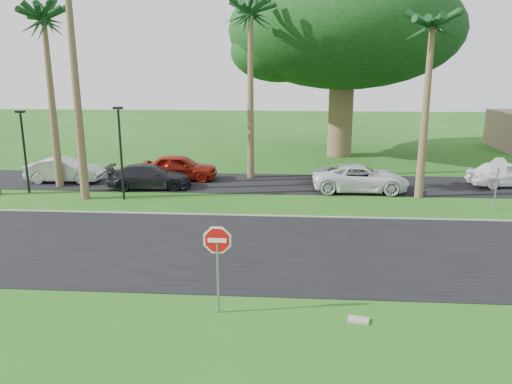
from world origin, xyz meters
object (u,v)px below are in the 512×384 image
object	(u,v)px
car_dark	(149,177)
car_pickup	(505,174)
car_minivan	(360,178)
car_silver	(64,170)
stop_sign_far	(498,172)
car_red	(180,167)
stop_sign_near	(217,252)

from	to	relation	value
car_dark	car_pickup	bearing A→B (deg)	-90.73
car_minivan	car_silver	bearing A→B (deg)	86.63
stop_sign_far	car_minivan	xyz separation A→B (m)	(-5.86, 3.04, -1.06)
stop_sign_far	car_pickup	xyz separation A→B (m)	(2.37, 4.77, -1.07)
car_silver	car_red	xyz separation A→B (m)	(6.53, 1.06, 0.05)
car_red	car_minivan	world-z (taller)	car_red
stop_sign_far	car_pickup	bearing A→B (deg)	-116.44
stop_sign_near	car_minivan	size ratio (longest dim) A/B	0.51
car_pickup	car_silver	bearing A→B (deg)	81.16
stop_sign_far	car_dark	distance (m)	17.59
stop_sign_far	car_dark	size ratio (longest dim) A/B	0.58
stop_sign_near	car_dark	distance (m)	15.08
car_silver	car_minivan	bearing A→B (deg)	-95.32
car_red	car_dark	world-z (taller)	car_red
car_minivan	car_pickup	size ratio (longest dim) A/B	1.24
car_silver	car_dark	xyz separation A→B (m)	(5.33, -1.14, -0.04)
car_minivan	car_dark	bearing A→B (deg)	90.80
stop_sign_near	car_minivan	distance (m)	15.16
stop_sign_far	car_pickup	world-z (taller)	stop_sign_far
car_minivan	stop_sign_far	bearing A→B (deg)	-117.46
car_minivan	car_red	bearing A→B (deg)	78.78
stop_sign_near	car_red	bearing A→B (deg)	106.07
stop_sign_near	car_dark	xyz separation A→B (m)	(-5.82, 13.86, -1.12)
car_red	car_dark	xyz separation A→B (m)	(-1.20, -2.20, -0.09)
car_silver	car_red	distance (m)	6.62
car_dark	stop_sign_near	bearing A→B (deg)	-163.46
stop_sign_far	car_red	bearing A→B (deg)	-17.42
stop_sign_near	stop_sign_far	size ratio (longest dim) A/B	1.00
stop_sign_far	car_minivan	size ratio (longest dim) A/B	0.51
stop_sign_near	car_silver	bearing A→B (deg)	126.64
stop_sign_near	car_silver	xyz separation A→B (m)	(-11.16, 15.00, -1.08)
car_silver	car_minivan	size ratio (longest dim) A/B	0.83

